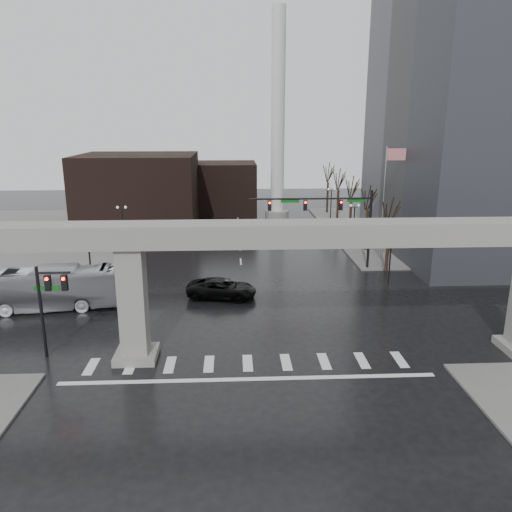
# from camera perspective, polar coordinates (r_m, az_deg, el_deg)

# --- Properties ---
(ground) EXTENTS (160.00, 160.00, 0.00)m
(ground) POSITION_cam_1_polar(r_m,az_deg,el_deg) (32.60, -1.02, -11.32)
(ground) COLOR black
(ground) RESTS_ON ground
(sidewalk_ne) EXTENTS (28.00, 36.00, 0.15)m
(sidewalk_ne) POSITION_cam_1_polar(r_m,az_deg,el_deg) (71.93, 19.23, 2.78)
(sidewalk_ne) COLOR slate
(sidewalk_ne) RESTS_ON ground
(sidewalk_nw) EXTENTS (28.00, 36.00, 0.15)m
(sidewalk_nw) POSITION_cam_1_polar(r_m,az_deg,el_deg) (71.33, -23.37, 2.27)
(sidewalk_nw) COLOR slate
(sidewalk_nw) RESTS_ON ground
(elevated_guideway) EXTENTS (48.00, 2.60, 8.70)m
(elevated_guideway) POSITION_cam_1_polar(r_m,az_deg,el_deg) (30.22, 1.31, 0.48)
(elevated_guideway) COLOR gray
(elevated_guideway) RESTS_ON ground
(office_tower) EXTENTS (22.00, 26.00, 42.00)m
(office_tower) POSITION_cam_1_polar(r_m,az_deg,el_deg) (62.55, 26.35, 19.68)
(office_tower) COLOR #5C5C61
(office_tower) RESTS_ON ground
(building_far_left) EXTENTS (16.00, 14.00, 10.00)m
(building_far_left) POSITION_cam_1_polar(r_m,az_deg,el_deg) (72.98, -13.24, 7.33)
(building_far_left) COLOR black
(building_far_left) RESTS_ON ground
(building_far_mid) EXTENTS (10.00, 10.00, 8.00)m
(building_far_mid) POSITION_cam_1_polar(r_m,az_deg,el_deg) (81.84, -3.59, 7.82)
(building_far_mid) COLOR black
(building_far_mid) RESTS_ON ground
(smokestack) EXTENTS (3.60, 3.60, 30.00)m
(smokestack) POSITION_cam_1_polar(r_m,az_deg,el_deg) (75.46, 2.51, 14.33)
(smokestack) COLOR silver
(smokestack) RESTS_ON ground
(signal_mast_arm) EXTENTS (12.12, 0.43, 8.00)m
(signal_mast_arm) POSITION_cam_1_polar(r_m,az_deg,el_deg) (49.71, 8.72, 4.95)
(signal_mast_arm) COLOR black
(signal_mast_arm) RESTS_ON ground
(signal_left_pole) EXTENTS (2.30, 0.30, 6.00)m
(signal_left_pole) POSITION_cam_1_polar(r_m,az_deg,el_deg) (33.46, -22.61, -4.28)
(signal_left_pole) COLOR black
(signal_left_pole) RESTS_ON ground
(flagpole_assembly) EXTENTS (2.06, 0.12, 12.00)m
(flagpole_assembly) POSITION_cam_1_polar(r_m,az_deg,el_deg) (54.09, 14.74, 7.28)
(flagpole_assembly) COLOR silver
(flagpole_assembly) RESTS_ON ground
(lamp_right_0) EXTENTS (1.22, 0.32, 5.11)m
(lamp_right_0) POSITION_cam_1_polar(r_m,az_deg,el_deg) (46.80, 15.16, 0.99)
(lamp_right_0) COLOR black
(lamp_right_0) RESTS_ON ground
(lamp_right_1) EXTENTS (1.22, 0.32, 5.11)m
(lamp_right_1) POSITION_cam_1_polar(r_m,az_deg,el_deg) (59.95, 11.15, 4.30)
(lamp_right_1) COLOR black
(lamp_right_1) RESTS_ON ground
(lamp_right_2) EXTENTS (1.22, 0.32, 5.11)m
(lamp_right_2) POSITION_cam_1_polar(r_m,az_deg,el_deg) (73.42, 8.58, 6.40)
(lamp_right_2) COLOR black
(lamp_right_2) RESTS_ON ground
(lamp_left_0) EXTENTS (1.22, 0.32, 5.11)m
(lamp_left_0) POSITION_cam_1_polar(r_m,az_deg,el_deg) (46.32, -18.54, 0.58)
(lamp_left_0) COLOR black
(lamp_left_0) RESTS_ON ground
(lamp_left_1) EXTENTS (1.22, 0.32, 5.11)m
(lamp_left_1) POSITION_cam_1_polar(r_m,az_deg,el_deg) (59.57, -15.02, 4.00)
(lamp_left_1) COLOR black
(lamp_left_1) RESTS_ON ground
(lamp_left_2) EXTENTS (1.22, 0.32, 5.11)m
(lamp_left_2) POSITION_cam_1_polar(r_m,az_deg,el_deg) (73.11, -12.78, 6.16)
(lamp_left_2) COLOR black
(lamp_left_2) RESTS_ON ground
(tree_right_0) EXTENTS (1.09, 1.58, 7.50)m
(tree_right_0) POSITION_cam_1_polar(r_m,az_deg,el_deg) (50.98, 14.87, 1.37)
(tree_right_0) COLOR black
(tree_right_0) RESTS_ON ground
(tree_right_1) EXTENTS (1.09, 1.61, 7.67)m
(tree_right_1) POSITION_cam_1_polar(r_m,az_deg,el_deg) (58.45, 12.56, 3.32)
(tree_right_1) COLOR black
(tree_right_1) RESTS_ON ground
(tree_right_2) EXTENTS (1.10, 1.63, 7.85)m
(tree_right_2) POSITION_cam_1_polar(r_m,az_deg,el_deg) (66.04, 10.78, 4.83)
(tree_right_2) COLOR black
(tree_right_2) RESTS_ON ground
(tree_right_3) EXTENTS (1.11, 1.66, 8.02)m
(tree_right_3) POSITION_cam_1_polar(r_m,az_deg,el_deg) (73.72, 9.36, 6.02)
(tree_right_3) COLOR black
(tree_right_3) RESTS_ON ground
(tree_right_4) EXTENTS (1.12, 1.69, 8.19)m
(tree_right_4) POSITION_cam_1_polar(r_m,az_deg,el_deg) (81.46, 8.20, 6.98)
(tree_right_4) COLOR black
(tree_right_4) RESTS_ON ground
(pickup_truck) EXTENTS (6.23, 3.69, 1.62)m
(pickup_truck) POSITION_cam_1_polar(r_m,az_deg,el_deg) (42.42, -3.94, -3.72)
(pickup_truck) COLOR black
(pickup_truck) RESTS_ON ground
(city_bus) EXTENTS (12.55, 4.20, 3.43)m
(city_bus) POSITION_cam_1_polar(r_m,az_deg,el_deg) (43.01, -23.38, -3.45)
(city_bus) COLOR silver
(city_bus) RESTS_ON ground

